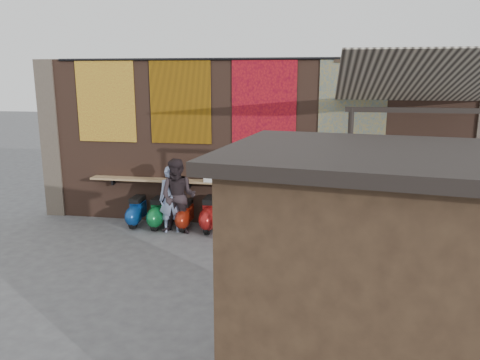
{
  "coord_description": "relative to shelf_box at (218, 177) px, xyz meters",
  "views": [
    {
      "loc": [
        1.64,
        -8.36,
        3.62
      ],
      "look_at": [
        -0.04,
        1.2,
        1.44
      ],
      "focal_mm": 35.0,
      "sensor_mm": 36.0,
      "label": 1
    }
  ],
  "objects": [
    {
      "name": "scooter_stool_1",
      "position": [
        -1.41,
        -0.35,
        -0.87
      ],
      "size": [
        0.35,
        0.77,
        0.73
      ],
      "primitive_type": null,
      "color": "#0D602B",
      "rests_on": "ground"
    },
    {
      "name": "brick_wall",
      "position": [
        0.77,
        0.4,
        0.76
      ],
      "size": [
        10.0,
        0.4,
        4.0
      ],
      "primitive_type": "cube",
      "color": "brown",
      "rests_on": "ground"
    },
    {
      "name": "stall_shelf",
      "position": [
        3.14,
        -5.3,
        -0.2
      ],
      "size": [
        2.17,
        0.42,
        0.06
      ],
      "primitive_type": "cube",
      "rotation": [
        0.0,
        0.0,
        -0.15
      ],
      "color": "#473321",
      "rests_on": "market_stall"
    },
    {
      "name": "scooter_stool_4",
      "position": [
        0.56,
        -0.27,
        -0.86
      ],
      "size": [
        0.36,
        0.8,
        0.76
      ],
      "primitive_type": null,
      "color": "maroon",
      "rests_on": "ground"
    },
    {
      "name": "stall_roof",
      "position": [
        2.99,
        -6.3,
        1.66
      ],
      "size": [
        3.23,
        2.66,
        0.12
      ],
      "primitive_type": "cube",
      "rotation": [
        0.0,
        0.0,
        -0.15
      ],
      "color": "black",
      "rests_on": "market_stall"
    },
    {
      "name": "shopper_navy",
      "position": [
        4.99,
        -2.31,
        -0.35
      ],
      "size": [
        1.13,
        0.72,
        1.78
      ],
      "primitive_type": "imported",
      "rotation": [
        0.0,
        0.0,
        3.43
      ],
      "color": "#161B32",
      "rests_on": "ground"
    },
    {
      "name": "scooter_stool_5",
      "position": [
        1.21,
        -0.28,
        -0.84
      ],
      "size": [
        0.38,
        0.84,
        0.8
      ],
      "primitive_type": null,
      "color": "#121345",
      "rests_on": "ground"
    },
    {
      "name": "shopper_tan",
      "position": [
        4.13,
        -2.11,
        -0.39
      ],
      "size": [
        0.95,
        0.74,
        1.71
      ],
      "primitive_type": "imported",
      "rotation": [
        0.0,
        0.0,
        0.27
      ],
      "color": "#7B604E",
      "rests_on": "ground"
    },
    {
      "name": "scooter_stool_3",
      "position": [
        -0.12,
        -0.34,
        -0.84
      ],
      "size": [
        0.38,
        0.84,
        0.8
      ],
      "primitive_type": null,
      "color": "maroon",
      "rests_on": "ground"
    },
    {
      "name": "scooter_stool_7",
      "position": [
        2.52,
        -0.32,
        -0.87
      ],
      "size": [
        0.35,
        0.78,
        0.74
      ],
      "primitive_type": null,
      "color": "black",
      "rests_on": "ground"
    },
    {
      "name": "pier_left",
      "position": [
        -4.43,
        0.4,
        0.76
      ],
      "size": [
        0.5,
        0.5,
        4.0
      ],
      "primitive_type": "cube",
      "color": "#4C4238",
      "rests_on": "ground"
    },
    {
      "name": "scooter_stool_2",
      "position": [
        -0.74,
        -0.33,
        -0.9
      ],
      "size": [
        0.32,
        0.72,
        0.68
      ],
      "primitive_type": null,
      "color": "maroon",
      "rests_on": "ground"
    },
    {
      "name": "diner_right",
      "position": [
        -0.79,
        -0.64,
        -0.36
      ],
      "size": [
        0.88,
        0.69,
        1.76
      ],
      "primitive_type": "imported",
      "rotation": [
        0.0,
        0.0,
        -0.03
      ],
      "color": "#2A2124",
      "rests_on": "ground"
    },
    {
      "name": "shelf_box",
      "position": [
        0.0,
        0.0,
        0.0
      ],
      "size": [
        0.63,
        0.28,
        0.23
      ],
      "primitive_type": "cube",
      "color": "white",
      "rests_on": "eating_counter"
    },
    {
      "name": "stall_sign",
      "position": [
        3.14,
        -5.3,
        0.82
      ],
      "size": [
        1.19,
        0.21,
        0.5
      ],
      "primitive_type": "cube",
      "rotation": [
        0.0,
        0.0,
        -0.15
      ],
      "color": "gold",
      "rests_on": "market_stall"
    },
    {
      "name": "hang_rail",
      "position": [
        0.77,
        0.17,
        2.74
      ],
      "size": [
        9.5,
        0.06,
        0.06
      ],
      "primitive_type": "cylinder",
      "rotation": [
        0.0,
        1.57,
        0.0
      ],
      "color": "black",
      "rests_on": "brick_wall"
    },
    {
      "name": "scooter_stool_0",
      "position": [
        -1.97,
        -0.3,
        -0.88
      ],
      "size": [
        0.34,
        0.75,
        0.72
      ],
      "primitive_type": null,
      "color": "navy",
      "rests_on": "ground"
    },
    {
      "name": "eating_counter",
      "position": [
        0.77,
        0.03,
        -0.14
      ],
      "size": [
        8.0,
        0.32,
        0.05
      ],
      "primitive_type": "cube",
      "color": "#9E7A51",
      "rests_on": "brick_wall"
    },
    {
      "name": "ground",
      "position": [
        0.77,
        -2.3,
        -1.24
      ],
      "size": [
        70.0,
        70.0,
        0.0
      ],
      "primitive_type": "plane",
      "color": "#474749",
      "rests_on": "ground"
    },
    {
      "name": "diner_left",
      "position": [
        -0.99,
        -0.54,
        -0.46
      ],
      "size": [
        0.66,
        0.53,
        1.57
      ],
      "primitive_type": "imported",
      "rotation": [
        0.0,
        0.0,
        0.31
      ],
      "color": "#8192BC",
      "rests_on": "ground"
    },
    {
      "name": "tapestry_sun",
      "position": [
        -0.93,
        0.18,
        1.76
      ],
      "size": [
        1.5,
        0.02,
        2.0
      ],
      "primitive_type": "cube",
      "color": "#BC760B",
      "rests_on": "brick_wall"
    },
    {
      "name": "tapestry_redgold",
      "position": [
        -2.83,
        0.18,
        1.76
      ],
      "size": [
        1.5,
        0.02,
        2.0
      ],
      "primitive_type": "cube",
      "color": "#973515",
      "rests_on": "brick_wall"
    },
    {
      "name": "awning_post_left",
      "position": [
        2.87,
        -2.9,
        0.31
      ],
      "size": [
        0.09,
        0.09,
        3.1
      ],
      "primitive_type": "cylinder",
      "color": "black",
      "rests_on": "ground"
    },
    {
      "name": "tapestry_orange",
      "position": [
        1.07,
        0.18,
        1.76
      ],
      "size": [
        1.5,
        0.02,
        2.0
      ],
      "primitive_type": "cube",
      "color": "#AD151B",
      "rests_on": "brick_wall"
    },
    {
      "name": "awning_header",
      "position": [
        4.27,
        -2.9,
        1.84
      ],
      "size": [
        3.0,
        0.08,
        0.08
      ],
      "primitive_type": "cube",
      "color": "black",
      "rests_on": "awning_post_left"
    },
    {
      "name": "scooter_stool_6",
      "position": [
        1.86,
        -0.25,
        -0.83
      ],
      "size": [
        0.39,
        0.86,
        0.82
      ],
      "primitive_type": null,
      "color": "black",
      "rests_on": "ground"
    },
    {
      "name": "tapestry_multi",
      "position": [
        3.07,
        0.18,
        1.76
      ],
      "size": [
        1.5,
        0.02,
        2.0
      ],
      "primitive_type": "cube",
      "color": "#235182",
      "rests_on": "brick_wall"
    },
    {
      "name": "awning_ledger",
      "position": [
        4.27,
        0.19,
        2.71
      ],
      "size": [
        3.3,
        0.08,
        0.12
      ],
      "primitive_type": "cube",
      "color": "#33261C",
      "rests_on": "brick_wall"
    },
    {
      "name": "awning_canvas",
      "position": [
        4.27,
        -1.4,
        2.31
      ],
      "size": [
        3.2,
        3.28,
        0.97
      ],
      "primitive_type": "cube",
      "rotation": [
        -0.28,
        0.0,
        0.0
      ],
      "color": "beige",
      "rests_on": "brick_wall"
    },
    {
      "name": "market_stall",
      "position": [
        2.99,
        -6.3,
        0.18
      ],
      "size": [
        2.88,
        2.33,
        2.84
      ],
      "primitive_type": "cube",
      "rotation": [
        0.0,
        0.0,
        -0.15
      ],
      "color": "black",
      "rests_on": "ground"
    }
  ]
}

